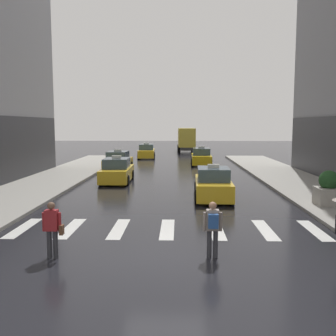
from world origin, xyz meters
name	(u,v)px	position (x,y,z in m)	size (l,w,h in m)	color
ground_plane	(164,257)	(0.00, 0.00, 0.00)	(160.00, 160.00, 0.00)	black
crosswalk_markings	(167,229)	(0.00, 3.00, 0.00)	(11.30, 2.80, 0.01)	silver
taxi_lead	(213,185)	(2.22, 9.03, 0.72)	(2.04, 4.59, 1.80)	gold
taxi_second	(117,171)	(-3.72, 14.46, 0.72)	(1.97, 4.56, 1.80)	gold
taxi_third	(118,162)	(-4.68, 21.01, 0.72)	(2.06, 4.60, 1.80)	gold
taxi_fourth	(201,157)	(2.57, 25.67, 0.72)	(1.99, 4.57, 1.80)	yellow
taxi_fifth	(146,152)	(-3.31, 32.96, 0.72)	(2.09, 4.61, 1.80)	gold
box_truck	(186,139)	(1.45, 42.59, 1.85)	(2.44, 7.60, 3.35)	#2D2D2D
pedestrian_with_backpack	(213,225)	(1.39, -0.05, 0.97)	(0.55, 0.43, 1.65)	#333338
pedestrian_with_handbag	(52,227)	(-3.21, -0.17, 0.93)	(0.60, 0.24, 1.65)	#333338
planter_near_corner	(328,189)	(7.33, 6.82, 0.87)	(1.10, 1.10, 1.60)	#A8A399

